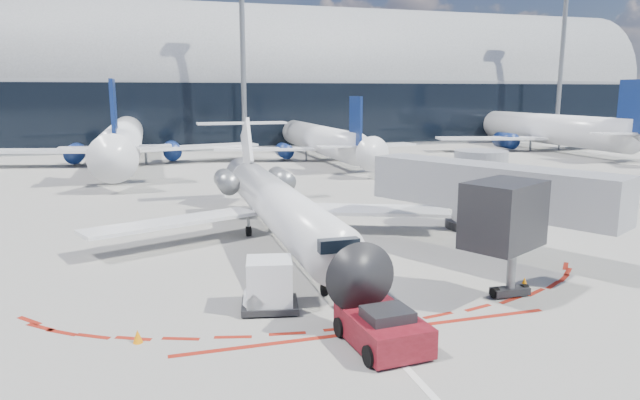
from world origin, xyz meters
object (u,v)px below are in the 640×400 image
object	(u,v)px
regional_jet	(276,202)
pushback_tug	(383,328)
ramp_worker	(275,289)
uld_container	(269,285)

from	to	relation	value
regional_jet	pushback_tug	bearing A→B (deg)	-88.06
pushback_tug	ramp_worker	xyz separation A→B (m)	(-2.85, 3.82, 0.34)
regional_jet	pushback_tug	xyz separation A→B (m)	(0.49, -14.59, -1.56)
pushback_tug	ramp_worker	distance (m)	4.77
regional_jet	uld_container	size ratio (longest dim) A/B	10.62
ramp_worker	uld_container	world-z (taller)	uld_container
ramp_worker	uld_container	size ratio (longest dim) A/B	0.78
ramp_worker	regional_jet	bearing A→B (deg)	-107.31
regional_jet	ramp_worker	size ratio (longest dim) A/B	13.56
regional_jet	uld_container	bearing A→B (deg)	-103.39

